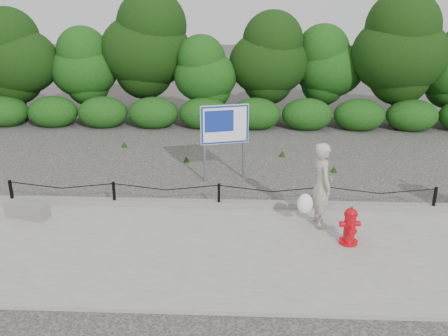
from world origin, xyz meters
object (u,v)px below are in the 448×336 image
Objects in this scene: fire_hydrant at (350,226)px; concrete_block at (27,210)px; pedestrian at (321,186)px; advertising_sign at (224,128)px.

fire_hydrant is 7.09m from concrete_block.
pedestrian is 1.85× the size of concrete_block.
concrete_block is at bearing -163.98° from advertising_sign.
fire_hydrant reaches higher than concrete_block.
advertising_sign is (-2.67, 3.70, 1.03)m from fire_hydrant.
fire_hydrant is 0.38× the size of advertising_sign.
concrete_block is at bearing 78.95° from pedestrian.
pedestrian is at bearing -68.96° from advertising_sign.
fire_hydrant is at bearing -7.66° from concrete_block.
fire_hydrant is at bearing -160.25° from pedestrian.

